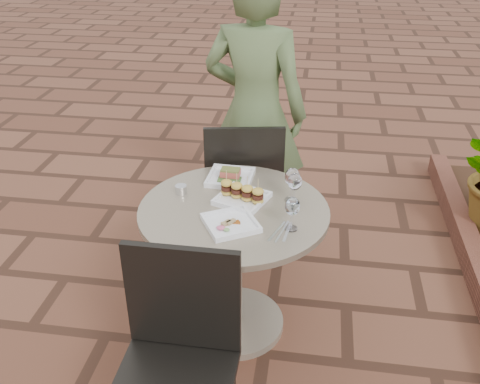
# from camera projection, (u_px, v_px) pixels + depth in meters

# --- Properties ---
(ground) EXTENTS (60.00, 60.00, 0.00)m
(ground) POSITION_uv_depth(u_px,v_px,m) (201.00, 292.00, 3.10)
(ground) COLOR brown
(ground) RESTS_ON ground
(cafe_table) EXTENTS (0.90, 0.90, 0.73)m
(cafe_table) POSITION_uv_depth(u_px,v_px,m) (234.00, 251.00, 2.63)
(cafe_table) COLOR gray
(cafe_table) RESTS_ON ground
(chair_far) EXTENTS (0.51, 0.51, 0.93)m
(chair_far) POSITION_uv_depth(u_px,v_px,m) (244.00, 181.00, 3.12)
(chair_far) COLOR black
(chair_far) RESTS_ON ground
(chair_near) EXTENTS (0.44, 0.44, 0.93)m
(chair_near) POSITION_uv_depth(u_px,v_px,m) (178.00, 347.00, 1.99)
(chair_near) COLOR black
(chair_near) RESTS_ON ground
(diner) EXTENTS (0.70, 0.53, 1.74)m
(diner) POSITION_uv_depth(u_px,v_px,m) (255.00, 113.00, 3.20)
(diner) COLOR #4C6035
(diner) RESTS_ON ground
(plate_salmon) EXTENTS (0.24, 0.24, 0.06)m
(plate_salmon) POSITION_uv_depth(u_px,v_px,m) (230.00, 177.00, 2.75)
(plate_salmon) COLOR white
(plate_salmon) RESTS_ON cafe_table
(plate_sliders) EXTENTS (0.28, 0.28, 0.14)m
(plate_sliders) POSITION_uv_depth(u_px,v_px,m) (242.00, 195.00, 2.55)
(plate_sliders) COLOR white
(plate_sliders) RESTS_ON cafe_table
(plate_tuna) EXTENTS (0.30, 0.30, 0.03)m
(plate_tuna) POSITION_uv_depth(u_px,v_px,m) (231.00, 223.00, 2.37)
(plate_tuna) COLOR white
(plate_tuna) RESTS_ON cafe_table
(wine_glass_right) EXTENTS (0.07, 0.07, 0.16)m
(wine_glass_right) POSITION_uv_depth(u_px,v_px,m) (292.00, 207.00, 2.30)
(wine_glass_right) COLOR white
(wine_glass_right) RESTS_ON cafe_table
(wine_glass_mid) EXTENTS (0.07, 0.07, 0.17)m
(wine_glass_mid) POSITION_uv_depth(u_px,v_px,m) (292.00, 178.00, 2.51)
(wine_glass_mid) COLOR white
(wine_glass_mid) RESTS_ON cafe_table
(wine_glass_far) EXTENTS (0.07, 0.07, 0.16)m
(wine_glass_far) POSITION_uv_depth(u_px,v_px,m) (295.00, 183.00, 2.50)
(wine_glass_far) COLOR white
(wine_glass_far) RESTS_ON cafe_table
(steel_ramekin) EXTENTS (0.07, 0.07, 0.04)m
(steel_ramekin) POSITION_uv_depth(u_px,v_px,m) (181.00, 189.00, 2.62)
(steel_ramekin) COLOR silver
(steel_ramekin) RESTS_ON cafe_table
(cutlery_set) EXTENTS (0.12, 0.20, 0.00)m
(cutlery_set) POSITION_uv_depth(u_px,v_px,m) (282.00, 232.00, 2.33)
(cutlery_set) COLOR silver
(cutlery_set) RESTS_ON cafe_table
(planter_curb) EXTENTS (0.12, 3.00, 0.15)m
(planter_curb) POSITION_uv_depth(u_px,v_px,m) (480.00, 276.00, 3.11)
(planter_curb) COLOR brown
(planter_curb) RESTS_ON ground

